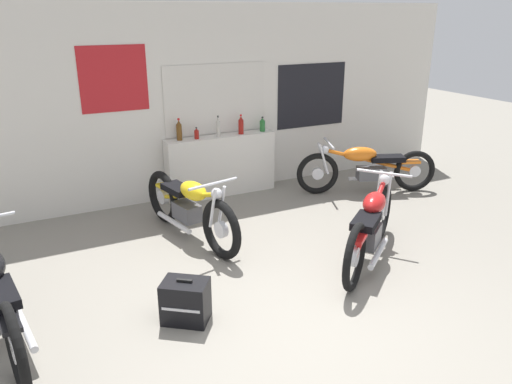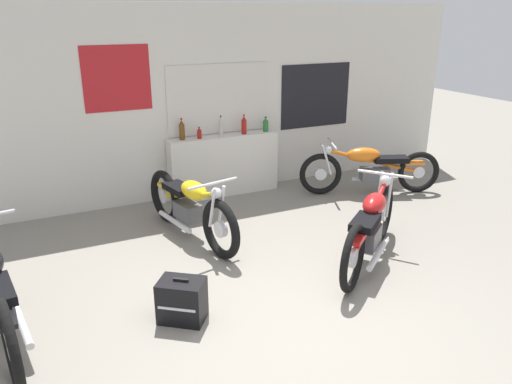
# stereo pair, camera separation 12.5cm
# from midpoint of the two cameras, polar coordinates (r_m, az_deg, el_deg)

# --- Properties ---
(ground_plane) EXTENTS (24.00, 24.00, 0.00)m
(ground_plane) POSITION_cam_midpoint_polar(r_m,az_deg,el_deg) (4.65, 3.68, -15.19)
(ground_plane) COLOR gray
(wall_back) EXTENTS (10.00, 0.07, 2.80)m
(wall_back) POSITION_cam_midpoint_polar(r_m,az_deg,el_deg) (7.33, -10.66, 9.67)
(wall_back) COLOR silver
(wall_back) RESTS_ON ground_plane
(sill_counter) EXTENTS (1.70, 0.28, 0.92)m
(sill_counter) POSITION_cam_midpoint_polar(r_m,az_deg,el_deg) (7.62, -4.48, 3.05)
(sill_counter) COLOR silver
(sill_counter) RESTS_ON ground_plane
(bottle_leftmost) EXTENTS (0.08, 0.08, 0.32)m
(bottle_leftmost) POSITION_cam_midpoint_polar(r_m,az_deg,el_deg) (7.28, -9.27, 6.94)
(bottle_leftmost) COLOR #5B3814
(bottle_leftmost) RESTS_ON sill_counter
(bottle_left_center) EXTENTS (0.07, 0.07, 0.17)m
(bottle_left_center) POSITION_cam_midpoint_polar(r_m,az_deg,el_deg) (7.33, -7.30, 6.62)
(bottle_left_center) COLOR maroon
(bottle_left_center) RESTS_ON sill_counter
(bottle_center) EXTENTS (0.06, 0.06, 0.32)m
(bottle_center) POSITION_cam_midpoint_polar(r_m,az_deg,el_deg) (7.41, -4.83, 7.35)
(bottle_center) COLOR #B7B2A8
(bottle_center) RESTS_ON sill_counter
(bottle_right_center) EXTENTS (0.08, 0.08, 0.30)m
(bottle_right_center) POSITION_cam_midpoint_polar(r_m,az_deg,el_deg) (7.57, -2.21, 7.62)
(bottle_right_center) COLOR maroon
(bottle_right_center) RESTS_ON sill_counter
(bottle_rightmost) EXTENTS (0.08, 0.08, 0.23)m
(bottle_rightmost) POSITION_cam_midpoint_polar(r_m,az_deg,el_deg) (7.75, 0.27, 7.68)
(bottle_rightmost) COLOR #23662D
(bottle_rightmost) RESTS_ON sill_counter
(motorcycle_red) EXTENTS (1.65, 1.31, 0.91)m
(motorcycle_red) POSITION_cam_midpoint_polar(r_m,az_deg,el_deg) (5.67, 12.37, -3.78)
(motorcycle_red) COLOR black
(motorcycle_red) RESTS_ON ground_plane
(motorcycle_orange) EXTENTS (2.06, 0.98, 0.82)m
(motorcycle_orange) POSITION_cam_midpoint_polar(r_m,az_deg,el_deg) (7.86, 12.12, 2.78)
(motorcycle_orange) COLOR black
(motorcycle_orange) RESTS_ON ground_plane
(motorcycle_yellow) EXTENTS (0.71, 2.03, 0.88)m
(motorcycle_yellow) POSITION_cam_midpoint_polar(r_m,az_deg,el_deg) (6.17, -8.21, -1.68)
(motorcycle_yellow) COLOR black
(motorcycle_yellow) RESTS_ON ground_plane
(hard_case_black) EXTENTS (0.50, 0.48, 0.42)m
(hard_case_black) POSITION_cam_midpoint_polar(r_m,az_deg,el_deg) (4.67, -8.82, -12.24)
(hard_case_black) COLOR black
(hard_case_black) RESTS_ON ground_plane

